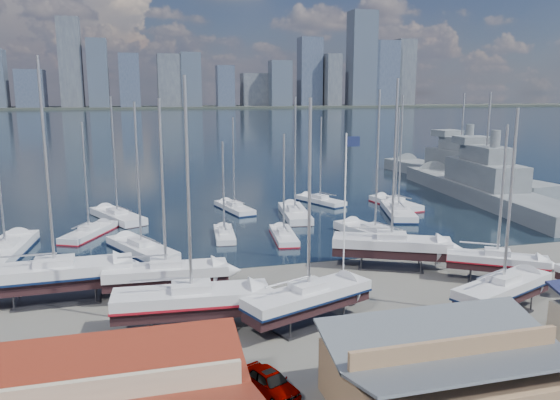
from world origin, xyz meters
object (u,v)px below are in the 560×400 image
object	(u,v)px
naval_ship_west	(459,173)
car_a	(270,382)
sailboat_cradle_0	(55,275)
naval_ship_east	(483,190)
flagpole	(346,204)

from	to	relation	value
naval_ship_west	car_a	distance (m)	80.79
sailboat_cradle_0	naval_ship_east	xyz separation A→B (m)	(58.12, 27.29, -0.56)
sailboat_cradle_0	naval_ship_west	bearing A→B (deg)	32.32
naval_ship_east	naval_ship_west	distance (m)	18.42
car_a	flagpole	bearing A→B (deg)	30.08
sailboat_cradle_0	naval_ship_east	distance (m)	64.21
sailboat_cradle_0	naval_ship_west	xyz separation A→B (m)	(64.98, 44.39, -0.56)
naval_ship_west	flagpole	bearing A→B (deg)	132.43
naval_ship_west	flagpole	world-z (taller)	naval_ship_west
sailboat_cradle_0	flagpole	world-z (taller)	sailboat_cradle_0
sailboat_cradle_0	flagpole	distance (m)	23.49
flagpole	naval_ship_east	bearing A→B (deg)	42.26
naval_ship_west	flagpole	size ratio (longest dim) A/B	3.11
naval_ship_east	naval_ship_west	world-z (taller)	naval_ship_east
naval_ship_east	flagpole	distance (m)	48.92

